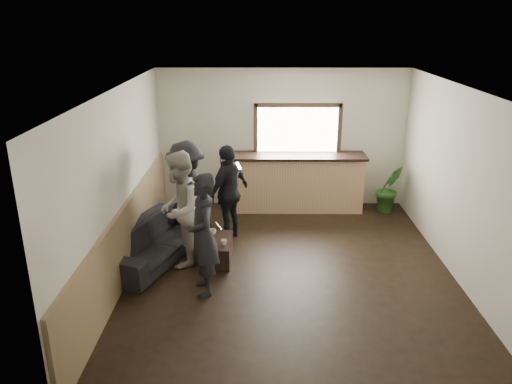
{
  "coord_description": "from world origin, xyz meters",
  "views": [
    {
      "loc": [
        -0.47,
        -6.88,
        3.76
      ],
      "look_at": [
        -0.52,
        0.4,
        1.17
      ],
      "focal_mm": 35.0,
      "sensor_mm": 36.0,
      "label": 1
    }
  ],
  "objects_px": {
    "bar_counter": "(297,179)",
    "person_b": "(180,209)",
    "coffee_table": "(217,250)",
    "potted_plant": "(389,189)",
    "cup_b": "(224,242)",
    "person_a": "(203,235)",
    "sofa": "(155,240)",
    "person_d": "(229,192)",
    "cup_a": "(212,232)",
    "person_c": "(187,194)"
  },
  "relations": [
    {
      "from": "person_a",
      "to": "person_c",
      "type": "bearing_deg",
      "value": -177.86
    },
    {
      "from": "potted_plant",
      "to": "person_c",
      "type": "distance_m",
      "value": 4.14
    },
    {
      "from": "potted_plant",
      "to": "coffee_table",
      "type": "bearing_deg",
      "value": -146.46
    },
    {
      "from": "cup_a",
      "to": "person_b",
      "type": "bearing_deg",
      "value": -147.67
    },
    {
      "from": "cup_b",
      "to": "person_c",
      "type": "height_order",
      "value": "person_c"
    },
    {
      "from": "coffee_table",
      "to": "person_d",
      "type": "bearing_deg",
      "value": 80.7
    },
    {
      "from": "potted_plant",
      "to": "person_b",
      "type": "height_order",
      "value": "person_b"
    },
    {
      "from": "person_a",
      "to": "coffee_table",
      "type": "bearing_deg",
      "value": 160.44
    },
    {
      "from": "bar_counter",
      "to": "person_c",
      "type": "relative_size",
      "value": 1.48
    },
    {
      "from": "cup_b",
      "to": "person_a",
      "type": "distance_m",
      "value": 0.95
    },
    {
      "from": "cup_b",
      "to": "person_d",
      "type": "xyz_separation_m",
      "value": [
        0.02,
        1.08,
        0.45
      ]
    },
    {
      "from": "cup_a",
      "to": "potted_plant",
      "type": "height_order",
      "value": "potted_plant"
    },
    {
      "from": "cup_b",
      "to": "person_b",
      "type": "relative_size",
      "value": 0.05
    },
    {
      "from": "bar_counter",
      "to": "coffee_table",
      "type": "xyz_separation_m",
      "value": [
        -1.44,
        -2.31,
        -0.46
      ]
    },
    {
      "from": "bar_counter",
      "to": "sofa",
      "type": "height_order",
      "value": "bar_counter"
    },
    {
      "from": "person_c",
      "to": "person_d",
      "type": "bearing_deg",
      "value": 128.52
    },
    {
      "from": "cup_a",
      "to": "person_a",
      "type": "distance_m",
      "value": 1.27
    },
    {
      "from": "sofa",
      "to": "person_b",
      "type": "bearing_deg",
      "value": -86.95
    },
    {
      "from": "cup_b",
      "to": "potted_plant",
      "type": "bearing_deg",
      "value": 36.73
    },
    {
      "from": "cup_a",
      "to": "sofa",
      "type": "bearing_deg",
      "value": -170.7
    },
    {
      "from": "coffee_table",
      "to": "potted_plant",
      "type": "relative_size",
      "value": 0.83
    },
    {
      "from": "cup_b",
      "to": "person_c",
      "type": "relative_size",
      "value": 0.05
    },
    {
      "from": "cup_b",
      "to": "potted_plant",
      "type": "xyz_separation_m",
      "value": [
        3.15,
        2.35,
        0.08
      ]
    },
    {
      "from": "coffee_table",
      "to": "cup_b",
      "type": "height_order",
      "value": "cup_b"
    },
    {
      "from": "coffee_table",
      "to": "person_a",
      "type": "bearing_deg",
      "value": -96.22
    },
    {
      "from": "cup_a",
      "to": "cup_b",
      "type": "bearing_deg",
      "value": -61.37
    },
    {
      "from": "coffee_table",
      "to": "person_b",
      "type": "xyz_separation_m",
      "value": [
        -0.56,
        -0.09,
        0.74
      ]
    },
    {
      "from": "person_d",
      "to": "person_a",
      "type": "bearing_deg",
      "value": 27.44
    },
    {
      "from": "bar_counter",
      "to": "coffee_table",
      "type": "height_order",
      "value": "bar_counter"
    },
    {
      "from": "sofa",
      "to": "person_b",
      "type": "distance_m",
      "value": 0.76
    },
    {
      "from": "cup_b",
      "to": "person_b",
      "type": "xyz_separation_m",
      "value": [
        -0.68,
        0.09,
        0.52
      ]
    },
    {
      "from": "bar_counter",
      "to": "person_d",
      "type": "bearing_deg",
      "value": -132.33
    },
    {
      "from": "cup_b",
      "to": "bar_counter",
      "type": "bearing_deg",
      "value": 62.16
    },
    {
      "from": "cup_a",
      "to": "person_c",
      "type": "bearing_deg",
      "value": 136.96
    },
    {
      "from": "sofa",
      "to": "cup_a",
      "type": "bearing_deg",
      "value": -59.64
    },
    {
      "from": "bar_counter",
      "to": "person_b",
      "type": "distance_m",
      "value": 3.14
    },
    {
      "from": "person_c",
      "to": "sofa",
      "type": "bearing_deg",
      "value": -20.84
    },
    {
      "from": "person_d",
      "to": "potted_plant",
      "type": "bearing_deg",
      "value": 147.36
    },
    {
      "from": "cup_b",
      "to": "person_b",
      "type": "distance_m",
      "value": 0.86
    },
    {
      "from": "potted_plant",
      "to": "bar_counter",
      "type": "bearing_deg",
      "value": 175.56
    },
    {
      "from": "person_a",
      "to": "person_b",
      "type": "distance_m",
      "value": 0.99
    },
    {
      "from": "cup_b",
      "to": "person_a",
      "type": "xyz_separation_m",
      "value": [
        -0.23,
        -0.78,
        0.48
      ]
    },
    {
      "from": "sofa",
      "to": "person_a",
      "type": "relative_size",
      "value": 1.24
    },
    {
      "from": "person_a",
      "to": "person_b",
      "type": "bearing_deg",
      "value": -165.8
    },
    {
      "from": "potted_plant",
      "to": "person_a",
      "type": "relative_size",
      "value": 0.55
    },
    {
      "from": "person_b",
      "to": "person_d",
      "type": "bearing_deg",
      "value": 151.89
    },
    {
      "from": "cup_a",
      "to": "person_d",
      "type": "bearing_deg",
      "value": 70.78
    },
    {
      "from": "person_a",
      "to": "person_c",
      "type": "xyz_separation_m",
      "value": [
        -0.44,
        1.6,
        0.02
      ]
    },
    {
      "from": "coffee_table",
      "to": "person_a",
      "type": "height_order",
      "value": "person_a"
    },
    {
      "from": "person_b",
      "to": "person_d",
      "type": "xyz_separation_m",
      "value": [
        0.71,
        0.98,
        -0.07
      ]
    }
  ]
}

